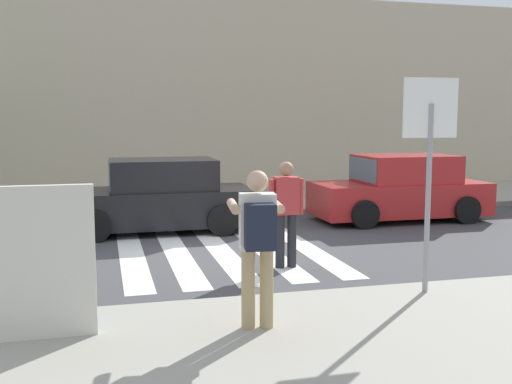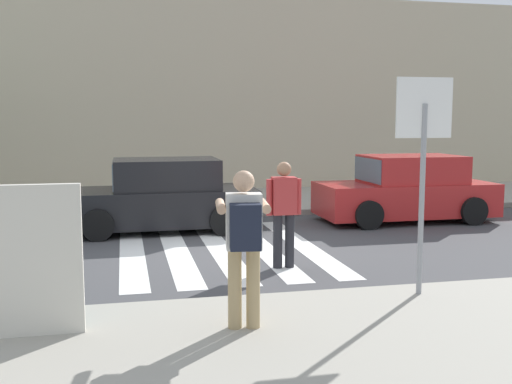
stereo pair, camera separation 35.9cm
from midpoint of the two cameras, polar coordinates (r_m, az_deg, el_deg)
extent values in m
plane|color=#424244|center=(10.98, -4.25, -5.68)|extent=(120.00, 120.00, 0.00)
cube|color=#9E998C|center=(16.82, -7.90, -1.04)|extent=(60.00, 4.80, 0.14)
cube|color=beige|center=(21.04, -9.45, 8.97)|extent=(56.00, 4.00, 6.32)
cube|color=silver|center=(11.02, -12.70, -5.77)|extent=(0.44, 5.20, 0.01)
cube|color=silver|center=(11.07, -8.54, -5.62)|extent=(0.44, 5.20, 0.01)
cube|color=silver|center=(11.17, -4.44, -5.44)|extent=(0.44, 5.20, 0.01)
cube|color=silver|center=(11.34, -0.44, -5.24)|extent=(0.44, 5.20, 0.01)
cube|color=silver|center=(11.55, 3.43, -5.02)|extent=(0.44, 5.20, 0.01)
cylinder|color=gray|center=(8.00, 14.83, -0.71)|extent=(0.07, 0.07, 2.46)
cube|color=white|center=(7.95, 15.05, 7.75)|extent=(0.76, 0.03, 0.76)
cube|color=red|center=(7.96, 14.99, 7.75)|extent=(0.66, 0.02, 0.66)
cylinder|color=tan|center=(6.56, -2.33, -9.20)|extent=(0.15, 0.15, 0.88)
cylinder|color=tan|center=(6.58, -0.57, -9.15)|extent=(0.15, 0.15, 0.88)
cube|color=silver|center=(6.40, -1.47, -2.80)|extent=(0.41, 0.29, 0.60)
sphere|color=tan|center=(6.34, -1.48, 1.02)|extent=(0.23, 0.23, 0.23)
cylinder|color=tan|center=(6.58, -3.75, -1.36)|extent=(0.17, 0.59, 0.10)
cylinder|color=tan|center=(6.62, 0.40, -1.29)|extent=(0.17, 0.59, 0.10)
cube|color=black|center=(6.77, -1.82, -0.85)|extent=(0.15, 0.12, 0.10)
cube|color=black|center=(6.18, -1.25, -3.35)|extent=(0.34, 0.24, 0.48)
cylinder|color=#232328|center=(9.70, 1.24, -4.71)|extent=(0.15, 0.15, 0.88)
cylinder|color=#232328|center=(9.75, 2.38, -4.64)|extent=(0.15, 0.15, 0.88)
cube|color=#B73333|center=(9.60, 1.83, -0.35)|extent=(0.38, 0.24, 0.60)
sphere|color=#A37556|center=(9.56, 1.84, 2.21)|extent=(0.23, 0.23, 0.23)
cylinder|color=#B73333|center=(9.54, 0.44, -0.51)|extent=(0.10, 0.10, 0.58)
cylinder|color=#B73333|center=(9.68, 3.19, -0.42)|extent=(0.10, 0.10, 0.58)
cube|color=black|center=(13.02, -10.27, -1.40)|extent=(4.10, 1.70, 0.76)
cube|color=black|center=(12.94, -9.68, 1.69)|extent=(2.20, 1.56, 0.64)
cube|color=slate|center=(12.90, -14.42, 1.55)|extent=(0.10, 1.50, 0.54)
cube|color=slate|center=(13.06, -5.43, 1.80)|extent=(0.10, 1.50, 0.51)
cylinder|color=black|center=(12.18, -15.93, -3.13)|extent=(0.64, 0.22, 0.64)
cylinder|color=black|center=(13.86, -15.77, -1.92)|extent=(0.64, 0.22, 0.64)
cylinder|color=black|center=(12.37, -4.07, -2.72)|extent=(0.64, 0.22, 0.64)
cylinder|color=black|center=(14.03, -5.33, -1.58)|extent=(0.64, 0.22, 0.64)
cube|color=red|center=(14.59, 12.76, -0.56)|extent=(4.10, 1.70, 0.76)
cube|color=red|center=(14.58, 13.36, 2.19)|extent=(2.20, 1.56, 0.64)
cube|color=slate|center=(14.11, 9.51, 2.13)|extent=(0.10, 1.50, 0.54)
cube|color=slate|center=(15.06, 16.63, 2.23)|extent=(0.10, 1.50, 0.51)
cylinder|color=black|center=(13.31, 9.53, -2.11)|extent=(0.64, 0.22, 0.64)
cylinder|color=black|center=(14.86, 6.87, -1.11)|extent=(0.64, 0.22, 0.64)
cylinder|color=black|center=(14.52, 18.74, -1.63)|extent=(0.64, 0.22, 0.64)
cylinder|color=black|center=(15.96, 15.41, -0.75)|extent=(0.64, 0.22, 0.64)
cube|color=beige|center=(6.63, -21.33, -6.29)|extent=(1.10, 0.10, 1.60)
cube|color=#5199B2|center=(6.69, -21.28, -6.19)|extent=(0.96, 0.02, 1.46)
camera|label=1|loc=(0.18, -90.96, -0.12)|focal=42.00mm
camera|label=2|loc=(0.18, 89.04, 0.12)|focal=42.00mm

